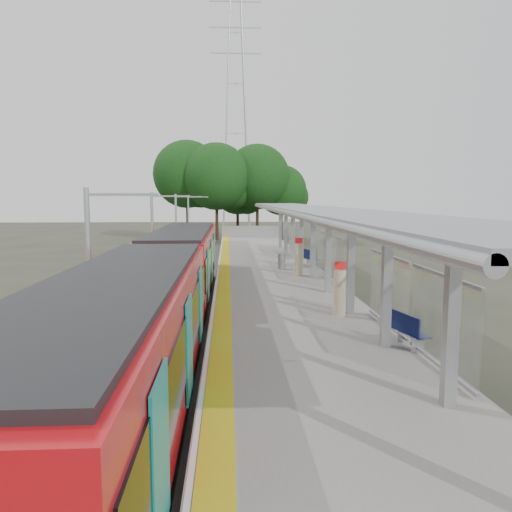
{
  "coord_description": "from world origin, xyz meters",
  "views": [
    {
      "loc": [
        -2.34,
        -7.28,
        5.11
      ],
      "look_at": [
        -0.99,
        16.73,
        2.3
      ],
      "focal_mm": 35.0,
      "sensor_mm": 36.0,
      "label": 1
    }
  ],
  "objects_px": {
    "bench_near": "(408,329)",
    "bench_mid": "(310,257)",
    "bench_far": "(298,248)",
    "info_pillar_near": "(340,292)",
    "info_pillar_far": "(299,259)",
    "litter_bin": "(281,262)",
    "train": "(165,288)"
  },
  "relations": [
    {
      "from": "litter_bin",
      "to": "bench_far",
      "type": "bearing_deg",
      "value": 73.85
    },
    {
      "from": "bench_near",
      "to": "litter_bin",
      "type": "relative_size",
      "value": 1.59
    },
    {
      "from": "info_pillar_near",
      "to": "litter_bin",
      "type": "height_order",
      "value": "info_pillar_near"
    },
    {
      "from": "bench_far",
      "to": "info_pillar_far",
      "type": "height_order",
      "value": "info_pillar_far"
    },
    {
      "from": "info_pillar_near",
      "to": "info_pillar_far",
      "type": "relative_size",
      "value": 0.95
    },
    {
      "from": "bench_mid",
      "to": "litter_bin",
      "type": "relative_size",
      "value": 1.69
    },
    {
      "from": "train",
      "to": "info_pillar_far",
      "type": "bearing_deg",
      "value": 57.47
    },
    {
      "from": "bench_far",
      "to": "litter_bin",
      "type": "xyz_separation_m",
      "value": [
        -1.87,
        -6.45,
        -0.16
      ]
    },
    {
      "from": "bench_mid",
      "to": "bench_far",
      "type": "bearing_deg",
      "value": 66.13
    },
    {
      "from": "bench_mid",
      "to": "info_pillar_near",
      "type": "relative_size",
      "value": 0.79
    },
    {
      "from": "bench_near",
      "to": "info_pillar_near",
      "type": "distance_m",
      "value": 3.89
    },
    {
      "from": "info_pillar_near",
      "to": "info_pillar_far",
      "type": "bearing_deg",
      "value": 93.71
    },
    {
      "from": "train",
      "to": "litter_bin",
      "type": "bearing_deg",
      "value": 65.69
    },
    {
      "from": "bench_far",
      "to": "info_pillar_near",
      "type": "bearing_deg",
      "value": -93.05
    },
    {
      "from": "bench_far",
      "to": "info_pillar_far",
      "type": "bearing_deg",
      "value": -97.47
    },
    {
      "from": "info_pillar_near",
      "to": "litter_bin",
      "type": "distance_m",
      "value": 11.55
    },
    {
      "from": "bench_near",
      "to": "info_pillar_near",
      "type": "height_order",
      "value": "info_pillar_near"
    },
    {
      "from": "bench_far",
      "to": "bench_near",
      "type": "bearing_deg",
      "value": -89.61
    },
    {
      "from": "bench_near",
      "to": "bench_mid",
      "type": "distance_m",
      "value": 16.59
    },
    {
      "from": "bench_mid",
      "to": "info_pillar_near",
      "type": "height_order",
      "value": "info_pillar_near"
    },
    {
      "from": "bench_mid",
      "to": "info_pillar_far",
      "type": "xyz_separation_m",
      "value": [
        -1.21,
        -3.69,
        0.34
      ]
    },
    {
      "from": "bench_near",
      "to": "bench_mid",
      "type": "relative_size",
      "value": 0.94
    },
    {
      "from": "info_pillar_far",
      "to": "bench_far",
      "type": "bearing_deg",
      "value": 67.26
    },
    {
      "from": "info_pillar_near",
      "to": "litter_bin",
      "type": "relative_size",
      "value": 2.13
    },
    {
      "from": "train",
      "to": "info_pillar_far",
      "type": "xyz_separation_m",
      "value": [
        5.89,
        9.24,
        -0.18
      ]
    },
    {
      "from": "bench_mid",
      "to": "info_pillar_far",
      "type": "height_order",
      "value": "info_pillar_far"
    },
    {
      "from": "train",
      "to": "bench_mid",
      "type": "relative_size",
      "value": 18.2
    },
    {
      "from": "bench_mid",
      "to": "info_pillar_far",
      "type": "bearing_deg",
      "value": -132.2
    },
    {
      "from": "bench_mid",
      "to": "litter_bin",
      "type": "distance_m",
      "value": 2.32
    },
    {
      "from": "info_pillar_near",
      "to": "bench_far",
      "type": "bearing_deg",
      "value": 89.44
    },
    {
      "from": "info_pillar_far",
      "to": "litter_bin",
      "type": "distance_m",
      "value": 2.46
    },
    {
      "from": "info_pillar_near",
      "to": "info_pillar_far",
      "type": "height_order",
      "value": "info_pillar_far"
    }
  ]
}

